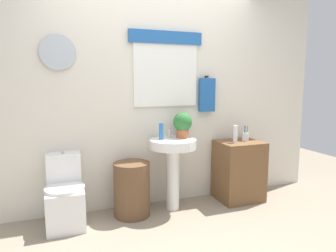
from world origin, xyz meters
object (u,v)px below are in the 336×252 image
Objects in this scene: toilet at (65,197)px; wooden_cabinet at (239,171)px; pedestal_sink at (173,157)px; potted_plant at (183,124)px; soap_bottle at (161,131)px; laundry_hamper at (132,189)px; toothbrush_cup at (245,136)px; lotion_bottle at (235,134)px.

toilet reaches higher than wooden_cabinet.
potted_plant is (0.14, 0.06, 0.36)m from pedestal_sink.
soap_bottle is at bearing 0.97° from toilet.
laundry_hamper is 0.91m from potted_plant.
wooden_cabinet is at bearing -167.66° from toothbrush_cup.
laundry_hamper is 0.72× the size of pedestal_sink.
soap_bottle is 0.97× the size of toothbrush_cup.
wooden_cabinet is at bearing 0.00° from pedestal_sink.
laundry_hamper is 1.34m from wooden_cabinet.
toilet is 1.47m from potted_plant.
wooden_cabinet is at bearing 0.00° from laundry_hamper.
soap_bottle is at bearing 157.38° from pedestal_sink.
soap_bottle is 0.62× the size of potted_plant.
toilet is at bearing 177.85° from lotion_bottle.
toilet is 0.90× the size of pedestal_sink.
wooden_cabinet reaches higher than laundry_hamper.
lotion_bottle is 1.12× the size of toothbrush_cup.
pedestal_sink is 0.32m from soap_bottle.
soap_bottle is at bearing -177.80° from potted_plant.
potted_plant reaches higher than laundry_hamper.
laundry_hamper is 0.81× the size of wooden_cabinet.
toilet is at bearing -178.78° from potted_plant.
lotion_bottle is (1.93, -0.07, 0.55)m from toilet.
soap_bottle reaches higher than toilet.
toilet is 2.01m from lotion_bottle.
soap_bottle is 1.09m from toothbrush_cup.
toothbrush_cup is (0.09, 0.02, 0.42)m from wooden_cabinet.
toothbrush_cup is (0.82, -0.04, -0.19)m from potted_plant.
wooden_cabinet is 3.93× the size of toothbrush_cup.
potted_plant is at bearing 177.21° from toothbrush_cup.
soap_bottle is (-0.12, 0.05, 0.29)m from pedestal_sink.
laundry_hamper is 3.17× the size of toothbrush_cup.
potted_plant is at bearing 1.22° from toilet.
potted_plant reaches higher than soap_bottle.
potted_plant reaches higher than lotion_bottle.
potted_plant is 1.39× the size of lotion_bottle.
laundry_hamper is at bearing 178.16° from lotion_bottle.
potted_plant is 0.66m from lotion_bottle.
potted_plant is at bearing 5.60° from laundry_hamper.
pedestal_sink is 0.90m from wooden_cabinet.
wooden_cabinet is (2.02, -0.03, 0.09)m from toilet.
wooden_cabinet is 0.48m from lotion_bottle.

